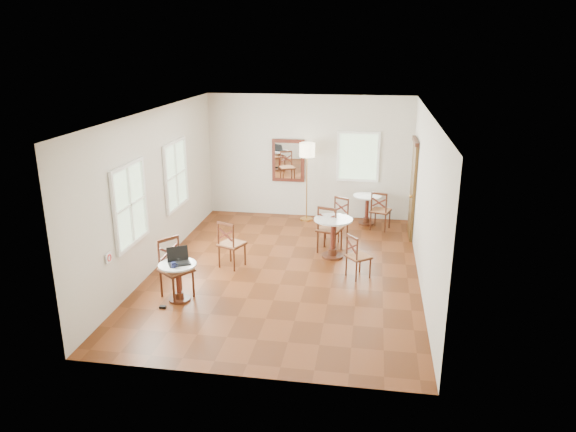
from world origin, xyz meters
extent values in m
plane|color=#5E2910|center=(0.00, 0.00, 0.00)|extent=(7.00, 7.00, 0.00)
cube|color=beige|center=(0.00, 3.50, 1.50)|extent=(5.00, 0.02, 3.00)
cube|color=beige|center=(0.00, -3.50, 1.50)|extent=(5.00, 0.02, 3.00)
cube|color=beige|center=(-2.50, 0.00, 1.50)|extent=(0.02, 7.00, 3.00)
cube|color=beige|center=(2.50, 0.00, 1.50)|extent=(0.02, 7.00, 3.00)
cube|color=white|center=(0.00, 0.00, 3.00)|extent=(5.00, 7.00, 0.02)
cube|color=#4F3716|center=(2.46, 2.40, 1.05)|extent=(0.06, 0.90, 2.10)
cube|color=#441F11|center=(2.44, 2.40, 2.15)|extent=(0.08, 1.02, 0.08)
sphere|color=#BF8C3F|center=(2.40, 2.08, 1.00)|extent=(0.07, 0.07, 0.07)
cube|color=#511F15|center=(-0.50, 3.46, 1.40)|extent=(0.80, 0.05, 1.05)
cube|color=white|center=(-0.50, 3.43, 1.40)|extent=(0.64, 0.02, 0.88)
cube|color=white|center=(-2.47, -2.10, 0.95)|extent=(0.02, 0.16, 0.16)
torus|color=red|center=(-2.46, -2.10, 0.95)|extent=(0.02, 0.12, 0.12)
cube|color=white|center=(-2.47, -1.20, 1.55)|extent=(0.06, 1.22, 1.42)
cube|color=white|center=(-2.47, 1.00, 1.55)|extent=(0.06, 1.22, 1.42)
cube|color=white|center=(1.20, 3.47, 1.55)|extent=(1.02, 0.06, 1.22)
cylinder|color=#441F11|center=(-1.57, -1.53, 0.02)|extent=(0.36, 0.36, 0.04)
cylinder|color=#441F11|center=(-1.57, -1.53, 0.09)|extent=(0.14, 0.14, 0.11)
cylinder|color=#511F15|center=(-1.57, -1.53, 0.36)|extent=(0.08, 0.08, 0.54)
cylinder|color=#441F11|center=(-1.57, -1.53, 0.61)|extent=(0.13, 0.13, 0.05)
cylinder|color=silver|center=(-1.57, -1.53, 0.65)|extent=(0.63, 0.63, 0.03)
cylinder|color=#441F11|center=(0.83, 0.82, 0.02)|extent=(0.44, 0.44, 0.04)
cylinder|color=#441F11|center=(0.83, 0.82, 0.11)|extent=(0.18, 0.18, 0.13)
cylinder|color=#511F15|center=(0.83, 0.82, 0.44)|extent=(0.10, 0.10, 0.66)
cylinder|color=#441F11|center=(0.83, 0.82, 0.75)|extent=(0.15, 0.15, 0.07)
cylinder|color=silver|center=(0.83, 0.82, 0.80)|extent=(0.77, 0.77, 0.03)
cylinder|color=#441F11|center=(1.47, 3.06, 0.02)|extent=(0.38, 0.38, 0.04)
cylinder|color=#441F11|center=(1.47, 3.06, 0.10)|extent=(0.15, 0.15, 0.12)
cylinder|color=#511F15|center=(1.47, 3.06, 0.38)|extent=(0.09, 0.09, 0.58)
cylinder|color=#441F11|center=(1.47, 3.06, 0.65)|extent=(0.13, 0.13, 0.06)
cylinder|color=silver|center=(1.47, 3.06, 0.70)|extent=(0.67, 0.67, 0.03)
cylinder|color=#441F11|center=(-0.82, 0.13, 0.22)|extent=(0.04, 0.04, 0.45)
cylinder|color=#441F11|center=(-0.96, -0.20, 0.22)|extent=(0.04, 0.04, 0.45)
cylinder|color=#441F11|center=(-1.16, 0.27, 0.22)|extent=(0.04, 0.04, 0.45)
cylinder|color=#441F11|center=(-1.29, -0.06, 0.22)|extent=(0.04, 0.04, 0.45)
cube|color=#441F11|center=(-1.06, 0.04, 0.45)|extent=(0.57, 0.57, 0.03)
cube|color=#915C3A|center=(-1.06, 0.04, 0.47)|extent=(0.54, 0.54, 0.04)
cylinder|color=#441F11|center=(-0.96, -0.20, 0.70)|extent=(0.04, 0.04, 0.50)
cylinder|color=#441F11|center=(-1.29, -0.06, 0.70)|extent=(0.04, 0.04, 0.50)
cube|color=#441F11|center=(-1.13, -0.13, 0.92)|extent=(0.36, 0.18, 0.05)
cube|color=#511F15|center=(-1.13, -0.13, 0.71)|extent=(0.31, 0.15, 0.22)
cube|color=#511F15|center=(-1.13, -0.13, 0.71)|extent=(0.31, 0.15, 0.22)
cylinder|color=#441F11|center=(-1.60, -1.68, 0.24)|extent=(0.04, 0.04, 0.49)
cylinder|color=#441F11|center=(-1.92, -1.45, 0.24)|extent=(0.04, 0.04, 0.49)
cylinder|color=#441F11|center=(-1.37, -1.37, 0.24)|extent=(0.04, 0.04, 0.49)
cylinder|color=#441F11|center=(-1.68, -1.14, 0.24)|extent=(0.04, 0.04, 0.49)
cube|color=#441F11|center=(-1.64, -1.41, 0.49)|extent=(0.67, 0.67, 0.03)
cube|color=#915C3A|center=(-1.64, -1.41, 0.51)|extent=(0.64, 0.64, 0.04)
cylinder|color=#441F11|center=(-1.92, -1.45, 0.76)|extent=(0.04, 0.04, 0.54)
cylinder|color=#441F11|center=(-1.68, -1.14, 0.76)|extent=(0.04, 0.04, 0.54)
cube|color=#441F11|center=(-1.80, -1.29, 1.01)|extent=(0.28, 0.35, 0.05)
cube|color=#511F15|center=(-1.80, -1.29, 0.77)|extent=(0.23, 0.30, 0.24)
cube|color=#511F15|center=(-1.80, -1.29, 0.77)|extent=(0.23, 0.30, 0.24)
cylinder|color=#441F11|center=(0.98, 1.26, 0.24)|extent=(0.04, 0.04, 0.48)
cylinder|color=#441F11|center=(0.87, 0.89, 0.24)|extent=(0.04, 0.04, 0.48)
cylinder|color=#441F11|center=(0.62, 1.36, 0.24)|extent=(0.04, 0.04, 0.48)
cylinder|color=#441F11|center=(0.51, 1.00, 0.24)|extent=(0.04, 0.04, 0.48)
cube|color=#441F11|center=(0.75, 1.13, 0.48)|extent=(0.58, 0.58, 0.03)
cube|color=#915C3A|center=(0.75, 1.13, 0.50)|extent=(0.55, 0.55, 0.04)
cylinder|color=#441F11|center=(0.87, 0.89, 0.74)|extent=(0.04, 0.04, 0.53)
cylinder|color=#441F11|center=(0.51, 1.00, 0.74)|extent=(0.04, 0.04, 0.53)
cube|color=#441F11|center=(0.69, 0.95, 0.98)|extent=(0.40, 0.15, 0.05)
cube|color=#511F15|center=(0.69, 0.95, 0.75)|extent=(0.34, 0.12, 0.23)
cube|color=#511F15|center=(0.69, 0.95, 0.75)|extent=(0.34, 0.12, 0.23)
cylinder|color=#441F11|center=(1.60, -0.11, 0.20)|extent=(0.03, 0.03, 0.39)
cylinder|color=#441F11|center=(1.35, -0.31, 0.20)|extent=(0.03, 0.03, 0.39)
cylinder|color=#441F11|center=(1.41, 0.14, 0.20)|extent=(0.03, 0.03, 0.39)
cylinder|color=#441F11|center=(1.16, -0.06, 0.20)|extent=(0.03, 0.03, 0.39)
cube|color=#441F11|center=(1.38, -0.08, 0.40)|extent=(0.54, 0.54, 0.03)
cube|color=#915C3A|center=(1.38, -0.08, 0.41)|extent=(0.52, 0.52, 0.03)
cylinder|color=#441F11|center=(1.35, -0.31, 0.61)|extent=(0.03, 0.03, 0.44)
cylinder|color=#441F11|center=(1.16, -0.06, 0.61)|extent=(0.03, 0.03, 0.44)
cube|color=#441F11|center=(1.26, -0.18, 0.81)|extent=(0.23, 0.28, 0.04)
cube|color=#511F15|center=(1.26, -0.18, 0.62)|extent=(0.19, 0.24, 0.19)
cube|color=#511F15|center=(1.26, -0.18, 0.62)|extent=(0.19, 0.24, 0.19)
cylinder|color=#441F11|center=(2.01, 2.83, 0.22)|extent=(0.03, 0.03, 0.44)
cylinder|color=#441F11|center=(1.90, 2.50, 0.22)|extent=(0.03, 0.03, 0.44)
cylinder|color=#441F11|center=(1.68, 2.94, 0.22)|extent=(0.03, 0.03, 0.44)
cylinder|color=#441F11|center=(1.57, 2.60, 0.22)|extent=(0.03, 0.03, 0.44)
cube|color=#441F11|center=(1.79, 2.72, 0.44)|extent=(0.53, 0.53, 0.03)
cube|color=#915C3A|center=(1.79, 2.72, 0.46)|extent=(0.51, 0.51, 0.04)
cylinder|color=#441F11|center=(1.90, 2.50, 0.68)|extent=(0.03, 0.03, 0.48)
cylinder|color=#441F11|center=(1.57, 2.60, 0.68)|extent=(0.03, 0.03, 0.48)
cube|color=#441F11|center=(1.74, 2.55, 0.90)|extent=(0.36, 0.14, 0.05)
cube|color=#511F15|center=(1.74, 2.55, 0.69)|extent=(0.31, 0.12, 0.21)
cube|color=#511F15|center=(1.74, 2.55, 0.69)|extent=(0.31, 0.12, 0.21)
cylinder|color=#441F11|center=(0.59, 1.85, 0.22)|extent=(0.03, 0.03, 0.43)
cylinder|color=#441F11|center=(0.77, 2.15, 0.22)|extent=(0.03, 0.03, 0.43)
cylinder|color=#441F11|center=(0.90, 1.68, 0.22)|extent=(0.03, 0.03, 0.43)
cylinder|color=#441F11|center=(1.07, 1.98, 0.22)|extent=(0.03, 0.03, 0.43)
cube|color=#441F11|center=(0.83, 1.92, 0.44)|extent=(0.58, 0.58, 0.03)
cube|color=#915C3A|center=(0.83, 1.92, 0.45)|extent=(0.55, 0.55, 0.04)
cylinder|color=#441F11|center=(0.77, 2.15, 0.67)|extent=(0.03, 0.03, 0.48)
cylinder|color=#441F11|center=(1.07, 1.98, 0.67)|extent=(0.03, 0.03, 0.48)
cube|color=#441F11|center=(0.92, 2.07, 0.89)|extent=(0.33, 0.21, 0.05)
cube|color=#511F15|center=(0.92, 2.07, 0.68)|extent=(0.28, 0.17, 0.21)
cube|color=#511F15|center=(0.92, 2.07, 0.68)|extent=(0.28, 0.17, 0.21)
cylinder|color=#BF8C3F|center=(0.00, 3.15, 0.02)|extent=(0.30, 0.30, 0.03)
cylinder|color=#BF8C3F|center=(0.00, 3.15, 0.87)|extent=(0.03, 0.03, 1.74)
cylinder|color=beige|center=(0.00, 3.15, 1.74)|extent=(0.37, 0.37, 0.33)
cube|color=black|center=(-1.54, -1.52, 0.68)|extent=(0.43, 0.40, 0.02)
cube|color=black|center=(-1.54, -1.52, 0.69)|extent=(0.33, 0.27, 0.00)
cube|color=black|center=(-1.60, -1.41, 0.80)|extent=(0.34, 0.24, 0.24)
cube|color=silver|center=(-1.60, -1.41, 0.80)|extent=(0.30, 0.20, 0.20)
ellipsoid|color=black|center=(-1.57, -1.60, 0.68)|extent=(0.10, 0.07, 0.04)
cylinder|color=#101435|center=(-1.58, -1.68, 0.71)|extent=(0.08, 0.08, 0.09)
torus|color=#101435|center=(-1.53, -1.68, 0.71)|extent=(0.06, 0.01, 0.06)
cylinder|color=white|center=(-1.55, -1.49, 0.71)|extent=(0.05, 0.05, 0.09)
cube|color=black|center=(-1.74, -1.85, 0.02)|extent=(0.10, 0.06, 0.04)
camera|label=1|loc=(1.55, -9.40, 4.17)|focal=33.63mm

